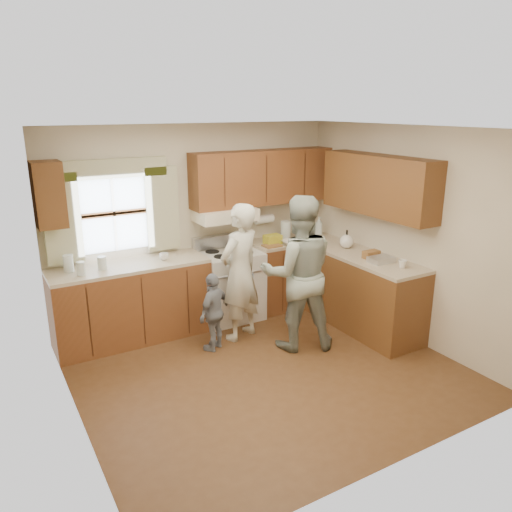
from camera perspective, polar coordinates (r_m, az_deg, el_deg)
room at (r=4.96m, az=1.33°, el=-0.22°), size 3.80×3.80×3.80m
kitchen_fixtures at (r=6.26m, az=0.95°, el=-0.50°), size 3.80×2.25×2.15m
stove at (r=6.53m, az=-3.05°, el=-3.21°), size 0.76×0.67×1.07m
woman_left at (r=5.86m, az=-1.85°, el=-1.89°), size 0.70×0.58×1.65m
woman_right at (r=5.63m, az=4.84°, el=-2.00°), size 1.06×0.96×1.78m
child at (r=5.71m, az=-4.82°, el=-6.37°), size 0.57×0.48×0.92m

